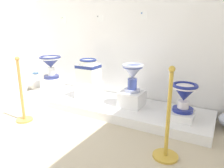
% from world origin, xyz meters
% --- Properties ---
extents(ground_plane, '(5.99, 5.81, 0.02)m').
position_xyz_m(ground_plane, '(1.99, 0.90, -0.01)').
color(ground_plane, beige).
extents(wall_back, '(4.19, 0.06, 3.11)m').
position_xyz_m(wall_back, '(1.99, 3.04, 1.55)').
color(wall_back, white).
rests_on(wall_back, ground_plane).
extents(display_platform, '(3.23, 0.89, 0.13)m').
position_xyz_m(display_platform, '(1.99, 2.54, 0.07)').
color(display_platform, white).
rests_on(display_platform, ground_plane).
extents(plinth_block_slender_white, '(0.31, 0.31, 0.25)m').
position_xyz_m(plinth_block_slender_white, '(0.77, 2.55, 0.26)').
color(plinth_block_slender_white, white).
rests_on(plinth_block_slender_white, display_platform).
extents(antique_toilet_slender_white, '(0.40, 0.40, 0.42)m').
position_xyz_m(antique_toilet_slender_white, '(0.77, 2.55, 0.67)').
color(antique_toilet_slender_white, navy).
rests_on(antique_toilet_slender_white, plinth_block_slender_white).
extents(plinth_block_broad_patterned, '(0.36, 0.36, 0.28)m').
position_xyz_m(plinth_block_broad_patterned, '(1.61, 2.57, 0.27)').
color(plinth_block_broad_patterned, white).
rests_on(plinth_block_broad_patterned, display_platform).
extents(antique_toilet_broad_patterned, '(0.35, 0.30, 0.40)m').
position_xyz_m(antique_toilet_broad_patterned, '(1.61, 2.57, 0.61)').
color(antique_toilet_broad_patterned, white).
rests_on(antique_toilet_broad_patterned, plinth_block_broad_patterned).
extents(plinth_block_rightmost, '(0.34, 0.37, 0.23)m').
position_xyz_m(plinth_block_rightmost, '(2.42, 2.57, 0.25)').
color(plinth_block_rightmost, white).
rests_on(plinth_block_rightmost, display_platform).
extents(antique_toilet_rightmost, '(0.32, 0.32, 0.43)m').
position_xyz_m(antique_toilet_rightmost, '(2.42, 2.57, 0.65)').
color(antique_toilet_rightmost, '#AFB6DB').
rests_on(antique_toilet_rightmost, plinth_block_rightmost).
extents(plinth_block_pale_glazed, '(0.30, 0.38, 0.10)m').
position_xyz_m(plinth_block_pale_glazed, '(3.20, 2.48, 0.18)').
color(plinth_block_pale_glazed, white).
rests_on(plinth_block_pale_glazed, display_platform).
extents(antique_toilet_pale_glazed, '(0.34, 0.34, 0.38)m').
position_xyz_m(antique_toilet_pale_glazed, '(3.20, 2.48, 0.47)').
color(antique_toilet_pale_glazed, navy).
rests_on(antique_toilet_pale_glazed, plinth_block_pale_glazed).
extents(info_placard_first, '(0.10, 0.01, 0.13)m').
position_xyz_m(info_placard_first, '(0.74, 3.00, 1.45)').
color(info_placard_first, white).
extents(info_placard_second, '(0.13, 0.01, 0.11)m').
position_xyz_m(info_placard_second, '(1.58, 3.00, 1.47)').
color(info_placard_second, white).
extents(info_placard_third, '(0.09, 0.01, 0.12)m').
position_xyz_m(info_placard_third, '(2.39, 3.00, 1.50)').
color(info_placard_third, white).
extents(decorative_vase_corner, '(0.30, 0.30, 0.41)m').
position_xyz_m(decorative_vase_corner, '(0.20, 2.67, 0.17)').
color(decorative_vase_corner, '#2B517F').
rests_on(decorative_vase_corner, ground_plane).
extents(stanchion_post_near_left, '(0.23, 0.23, 0.94)m').
position_xyz_m(stanchion_post_near_left, '(1.16, 1.57, 0.30)').
color(stanchion_post_near_left, '#CB9246').
rests_on(stanchion_post_near_left, ground_plane).
extents(stanchion_post_near_right, '(0.27, 0.27, 0.97)m').
position_xyz_m(stanchion_post_near_right, '(3.20, 1.69, 0.28)').
color(stanchion_post_near_right, gold).
rests_on(stanchion_post_near_right, ground_plane).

